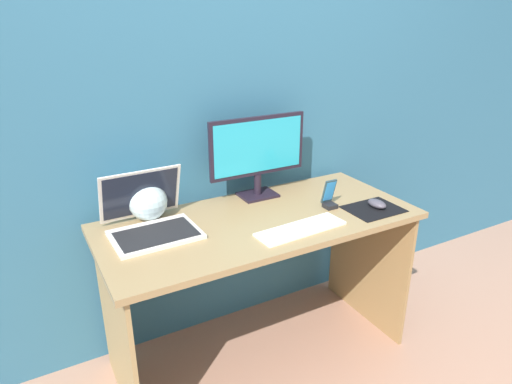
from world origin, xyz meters
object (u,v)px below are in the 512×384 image
object	(u,v)px
keyboard_external	(301,229)
fishbowl	(148,202)
monitor	(258,152)
mouse	(377,204)
phone_in_dock	(329,198)
laptop	(150,221)

from	to	relation	value
keyboard_external	fishbowl	bearing A→B (deg)	137.95
monitor	fishbowl	world-z (taller)	monitor
mouse	phone_in_dock	world-z (taller)	phone_in_dock
keyboard_external	phone_in_dock	distance (m)	0.29
laptop	mouse	distance (m)	1.03
fishbowl	phone_in_dock	world-z (taller)	fishbowl
laptop	keyboard_external	size ratio (longest dim) A/B	0.89
laptop	phone_in_dock	bearing A→B (deg)	-10.97
monitor	fishbowl	distance (m)	0.57
monitor	phone_in_dock	size ratio (longest dim) A/B	3.67
monitor	keyboard_external	size ratio (longest dim) A/B	1.26
monitor	laptop	world-z (taller)	monitor
monitor	mouse	world-z (taller)	monitor
monitor	keyboard_external	xyz separation A→B (m)	(-0.02, -0.42, -0.22)
fishbowl	mouse	xyz separation A→B (m)	(0.96, -0.40, -0.06)
mouse	phone_in_dock	bearing A→B (deg)	145.77
laptop	mouse	bearing A→B (deg)	-15.22
monitor	laptop	size ratio (longest dim) A/B	1.41
laptop	keyboard_external	bearing A→B (deg)	-27.64
mouse	laptop	bearing A→B (deg)	161.61
fishbowl	phone_in_dock	distance (m)	0.82
fishbowl	mouse	distance (m)	1.04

